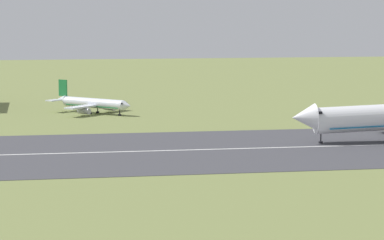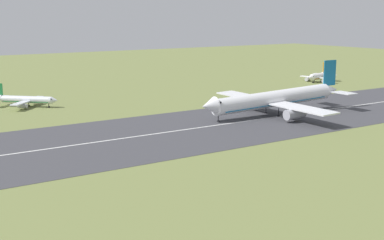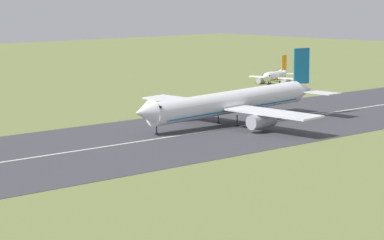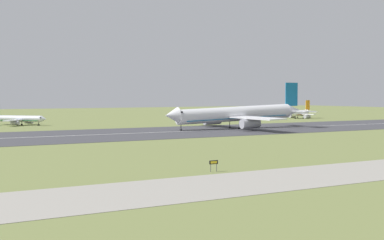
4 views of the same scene
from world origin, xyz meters
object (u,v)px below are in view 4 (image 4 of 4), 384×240
airplane_landing (236,114)px  airplane_parked_centre (301,113)px  airplane_parked_east (19,119)px  runway_sign (214,163)px

airplane_landing → airplane_parked_centre: (75.91, 52.41, -2.45)m
airplane_parked_centre → airplane_parked_east: bearing=176.9°
airplane_parked_east → runway_sign: airplane_parked_east is taller
airplane_parked_centre → airplane_parked_east: 139.19m
airplane_parked_centre → runway_sign: size_ratio=10.03×
airplane_parked_centre → runway_sign: 197.28m
airplane_parked_centre → runway_sign: (-139.79, -139.19, -1.32)m
airplane_landing → airplane_parked_east: airplane_landing is taller
airplane_landing → runway_sign: (-63.88, -86.78, -3.77)m
airplane_parked_centre → airplane_parked_east: (-138.98, 7.57, -0.10)m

